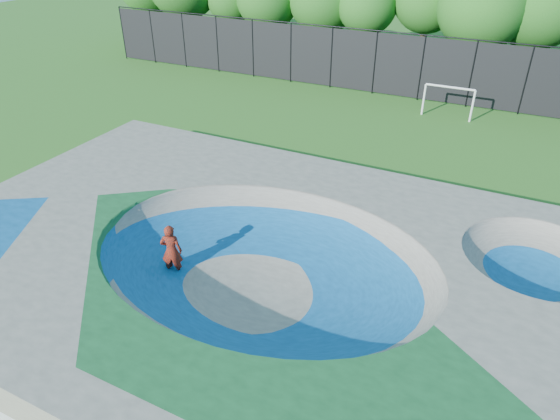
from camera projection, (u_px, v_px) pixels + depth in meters
The scene contains 7 objects.
ground at pixel (263, 289), 15.88m from camera, with size 120.00×120.00×0.00m, color #27601A.
skate_deck at pixel (263, 270), 15.49m from camera, with size 22.00×14.00×1.50m, color gray.
skater at pixel (172, 251), 16.03m from camera, with size 0.70×0.46×1.91m, color red.
skateboard at pixel (175, 274), 16.51m from camera, with size 0.78×0.22×0.05m, color black.
soccer_goal at pixel (449, 96), 28.52m from camera, with size 2.86×0.12×1.89m.
fence at pixel (422, 67), 30.96m from camera, with size 48.09×0.09×4.04m.
treeline at pixel (432, 2), 33.51m from camera, with size 54.07×7.23×8.62m.
Camera 1 is at (5.97, -10.82, 10.29)m, focal length 32.00 mm.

